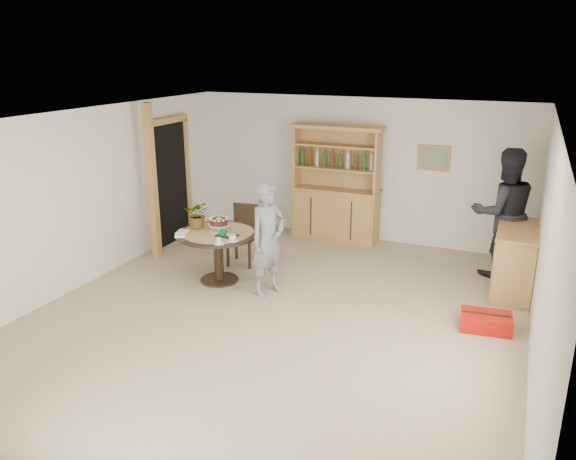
# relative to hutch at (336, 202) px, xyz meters

# --- Properties ---
(ground) EXTENTS (7.00, 7.00, 0.00)m
(ground) POSITION_rel_hutch_xyz_m (0.30, -3.24, -0.69)
(ground) COLOR tan
(ground) RESTS_ON ground
(room_shell) EXTENTS (6.04, 7.04, 2.52)m
(room_shell) POSITION_rel_hutch_xyz_m (0.30, -3.23, 1.05)
(room_shell) COLOR white
(room_shell) RESTS_ON ground
(doorway) EXTENTS (0.13, 1.10, 2.18)m
(doorway) POSITION_rel_hutch_xyz_m (-2.63, -1.24, 0.42)
(doorway) COLOR black
(doorway) RESTS_ON ground
(pine_post) EXTENTS (0.12, 0.12, 2.50)m
(pine_post) POSITION_rel_hutch_xyz_m (-2.40, -2.04, 0.56)
(pine_post) COLOR tan
(pine_post) RESTS_ON ground
(hutch) EXTENTS (1.62, 0.54, 2.04)m
(hutch) POSITION_rel_hutch_xyz_m (0.00, 0.00, 0.00)
(hutch) COLOR tan
(hutch) RESTS_ON ground
(sideboard) EXTENTS (0.54, 1.26, 0.94)m
(sideboard) POSITION_rel_hutch_xyz_m (3.04, -1.24, -0.22)
(sideboard) COLOR tan
(sideboard) RESTS_ON ground
(dining_table) EXTENTS (1.20, 1.20, 0.76)m
(dining_table) POSITION_rel_hutch_xyz_m (-0.95, -2.52, -0.08)
(dining_table) COLOR black
(dining_table) RESTS_ON ground
(dining_chair) EXTENTS (0.47, 0.47, 0.95)m
(dining_chair) POSITION_rel_hutch_xyz_m (-0.96, -1.69, -0.15)
(dining_chair) COLOR black
(dining_chair) RESTS_ON ground
(birthday_cake) EXTENTS (0.30, 0.30, 0.20)m
(birthday_cake) POSITION_rel_hutch_xyz_m (-0.95, -2.47, 0.19)
(birthday_cake) COLOR white
(birthday_cake) RESTS_ON dining_table
(flower_vase) EXTENTS (0.47, 0.44, 0.42)m
(flower_vase) POSITION_rel_hutch_xyz_m (-1.30, -2.47, 0.28)
(flower_vase) COLOR #3F7233
(flower_vase) RESTS_ON dining_table
(gift_tray) EXTENTS (0.30, 0.20, 0.08)m
(gift_tray) POSITION_rel_hutch_xyz_m (-0.74, -2.64, 0.10)
(gift_tray) COLOR black
(gift_tray) RESTS_ON dining_table
(coffee_cup_a) EXTENTS (0.15, 0.15, 0.09)m
(coffee_cup_a) POSITION_rel_hutch_xyz_m (-0.55, -2.80, 0.11)
(coffee_cup_a) COLOR white
(coffee_cup_a) RESTS_ON dining_table
(coffee_cup_b) EXTENTS (0.15, 0.15, 0.08)m
(coffee_cup_b) POSITION_rel_hutch_xyz_m (-0.67, -2.97, 0.11)
(coffee_cup_b) COLOR white
(coffee_cup_b) RESTS_ON dining_table
(napkins) EXTENTS (0.24, 0.33, 0.03)m
(napkins) POSITION_rel_hutch_xyz_m (-1.36, -2.83, 0.09)
(napkins) COLOR white
(napkins) RESTS_ON dining_table
(teen_boy) EXTENTS (0.58, 0.68, 1.58)m
(teen_boy) POSITION_rel_hutch_xyz_m (-0.10, -2.62, 0.10)
(teen_boy) COLOR slate
(teen_boy) RESTS_ON ground
(adult_person) EXTENTS (1.15, 1.04, 1.94)m
(adult_person) POSITION_rel_hutch_xyz_m (2.80, -0.65, 0.28)
(adult_person) COLOR black
(adult_person) RESTS_ON ground
(red_suitcase) EXTENTS (0.64, 0.47, 0.21)m
(red_suitcase) POSITION_rel_hutch_xyz_m (2.80, -2.55, -0.59)
(red_suitcase) COLOR red
(red_suitcase) RESTS_ON ground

